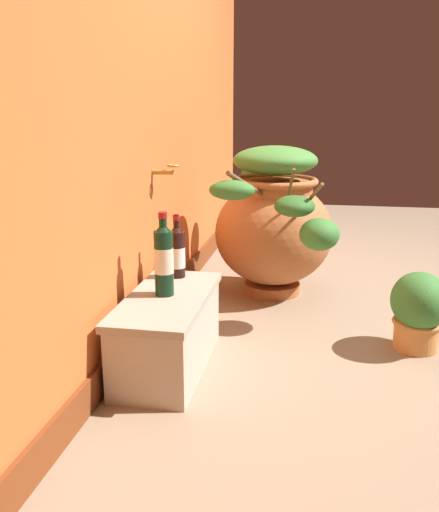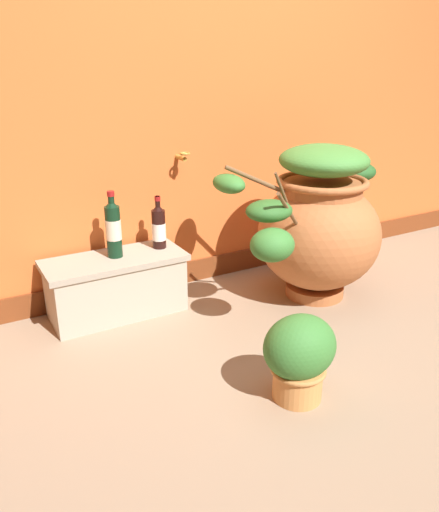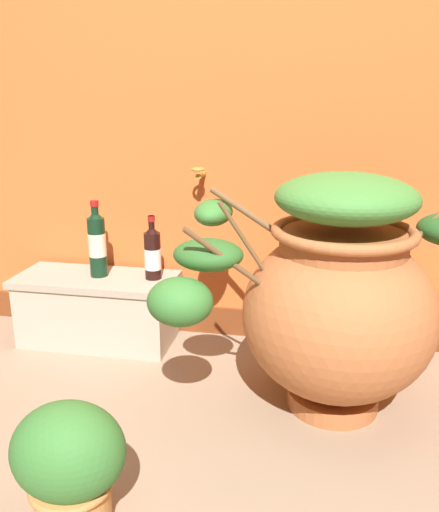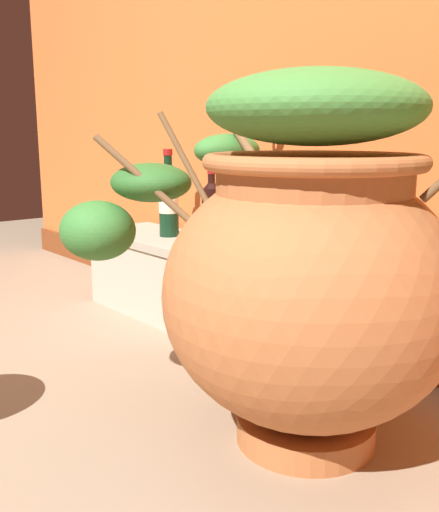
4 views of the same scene
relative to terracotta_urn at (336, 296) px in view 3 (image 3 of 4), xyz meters
name	(u,v)px [view 3 (image 3 of 4)]	position (x,y,z in m)	size (l,w,h in m)	color
ground_plane	(188,507)	(-0.38, -0.58, -0.42)	(7.00, 7.00, 0.00)	gray
back_wall	(254,39)	(-0.38, 0.62, 0.87)	(4.40, 0.33, 2.60)	#D6662D
terracotta_urn	(336,296)	(0.00, 0.00, 0.00)	(1.08, 0.68, 0.84)	#B26638
stone_ledge	(98,306)	(-1.02, 0.34, -0.25)	(0.71, 0.31, 0.31)	#B2A893
wine_bottle_left	(97,242)	(-1.01, 0.35, 0.05)	(0.08, 0.08, 0.34)	black
wine_bottle_middle	(153,252)	(-0.76, 0.36, 0.01)	(0.07, 0.07, 0.28)	black
potted_shrub	(70,463)	(-0.65, -0.69, -0.23)	(0.29, 0.24, 0.35)	#D68E4C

